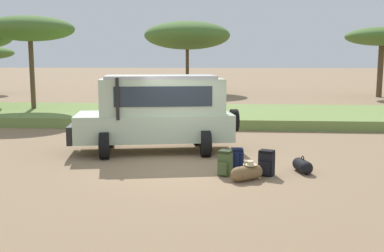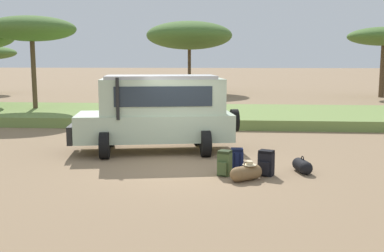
{
  "view_description": "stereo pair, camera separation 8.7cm",
  "coord_description": "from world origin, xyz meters",
  "px_view_note": "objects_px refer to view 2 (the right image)",
  "views": [
    {
      "loc": [
        1.16,
        -11.92,
        2.91
      ],
      "look_at": [
        0.11,
        1.07,
        1.0
      ],
      "focal_mm": 42.0,
      "sensor_mm": 36.0,
      "label": 1
    },
    {
      "loc": [
        1.24,
        -11.91,
        2.91
      ],
      "look_at": [
        0.11,
        1.07,
        1.0
      ],
      "focal_mm": 42.0,
      "sensor_mm": 36.0,
      "label": 2
    }
  ],
  "objects_px": {
    "safari_vehicle": "(158,111)",
    "acacia_tree_right_mid": "(189,36)",
    "backpack_beside_front_wheel": "(237,158)",
    "duffel_bag_soft_canvas": "(302,166)",
    "backpack_near_rear_wheel": "(224,163)",
    "backpack_cluster_center": "(266,163)",
    "duffel_bag_low_black_case": "(246,173)",
    "acacia_tree_centre_back": "(32,29)"
  },
  "relations": [
    {
      "from": "backpack_beside_front_wheel",
      "to": "duffel_bag_soft_canvas",
      "type": "xyz_separation_m",
      "value": [
        1.7,
        -0.38,
        -0.09
      ]
    },
    {
      "from": "safari_vehicle",
      "to": "duffel_bag_low_black_case",
      "type": "relative_size",
      "value": 6.86
    },
    {
      "from": "duffel_bag_soft_canvas",
      "to": "backpack_near_rear_wheel",
      "type": "bearing_deg",
      "value": -165.81
    },
    {
      "from": "backpack_cluster_center",
      "to": "duffel_bag_soft_canvas",
      "type": "relative_size",
      "value": 0.77
    },
    {
      "from": "safari_vehicle",
      "to": "acacia_tree_right_mid",
      "type": "height_order",
      "value": "acacia_tree_right_mid"
    },
    {
      "from": "backpack_beside_front_wheel",
      "to": "duffel_bag_low_black_case",
      "type": "relative_size",
      "value": 0.67
    },
    {
      "from": "backpack_near_rear_wheel",
      "to": "acacia_tree_right_mid",
      "type": "bearing_deg",
      "value": 97.04
    },
    {
      "from": "duffel_bag_low_black_case",
      "to": "duffel_bag_soft_canvas",
      "type": "height_order",
      "value": "duffel_bag_low_black_case"
    },
    {
      "from": "duffel_bag_soft_canvas",
      "to": "backpack_beside_front_wheel",
      "type": "bearing_deg",
      "value": 167.36
    },
    {
      "from": "duffel_bag_soft_canvas",
      "to": "acacia_tree_centre_back",
      "type": "height_order",
      "value": "acacia_tree_centre_back"
    },
    {
      "from": "safari_vehicle",
      "to": "backpack_near_rear_wheel",
      "type": "height_order",
      "value": "safari_vehicle"
    },
    {
      "from": "backpack_beside_front_wheel",
      "to": "acacia_tree_centre_back",
      "type": "height_order",
      "value": "acacia_tree_centre_back"
    },
    {
      "from": "safari_vehicle",
      "to": "backpack_cluster_center",
      "type": "xyz_separation_m",
      "value": [
        3.23,
        -2.83,
        -0.98
      ]
    },
    {
      "from": "safari_vehicle",
      "to": "backpack_cluster_center",
      "type": "relative_size",
      "value": 8.38
    },
    {
      "from": "duffel_bag_soft_canvas",
      "to": "acacia_tree_centre_back",
      "type": "xyz_separation_m",
      "value": [
        -12.03,
        10.78,
        4.31
      ]
    },
    {
      "from": "duffel_bag_soft_canvas",
      "to": "acacia_tree_right_mid",
      "type": "height_order",
      "value": "acacia_tree_right_mid"
    },
    {
      "from": "backpack_cluster_center",
      "to": "duffel_bag_soft_canvas",
      "type": "xyz_separation_m",
      "value": [
        0.98,
        0.42,
        -0.15
      ]
    },
    {
      "from": "safari_vehicle",
      "to": "acacia_tree_right_mid",
      "type": "xyz_separation_m",
      "value": [
        -1.44,
        26.34,
        3.79
      ]
    },
    {
      "from": "duffel_bag_low_black_case",
      "to": "duffel_bag_soft_canvas",
      "type": "distance_m",
      "value": 1.76
    },
    {
      "from": "backpack_cluster_center",
      "to": "duffel_bag_soft_canvas",
      "type": "height_order",
      "value": "backpack_cluster_center"
    },
    {
      "from": "backpack_beside_front_wheel",
      "to": "duffel_bag_soft_canvas",
      "type": "relative_size",
      "value": 0.63
    },
    {
      "from": "backpack_beside_front_wheel",
      "to": "duffel_bag_low_black_case",
      "type": "xyz_separation_m",
      "value": [
        0.21,
        -1.32,
        -0.07
      ]
    },
    {
      "from": "backpack_near_rear_wheel",
      "to": "duffel_bag_soft_canvas",
      "type": "relative_size",
      "value": 0.77
    },
    {
      "from": "safari_vehicle",
      "to": "backpack_near_rear_wheel",
      "type": "relative_size",
      "value": 8.44
    },
    {
      "from": "safari_vehicle",
      "to": "duffel_bag_soft_canvas",
      "type": "height_order",
      "value": "safari_vehicle"
    },
    {
      "from": "backpack_near_rear_wheel",
      "to": "acacia_tree_right_mid",
      "type": "relative_size",
      "value": 0.08
    },
    {
      "from": "safari_vehicle",
      "to": "acacia_tree_centre_back",
      "type": "height_order",
      "value": "acacia_tree_centre_back"
    },
    {
      "from": "backpack_cluster_center",
      "to": "backpack_near_rear_wheel",
      "type": "xyz_separation_m",
      "value": [
        -1.05,
        -0.09,
        -0.0
      ]
    },
    {
      "from": "safari_vehicle",
      "to": "duffel_bag_low_black_case",
      "type": "height_order",
      "value": "safari_vehicle"
    },
    {
      "from": "backpack_beside_front_wheel",
      "to": "backpack_cluster_center",
      "type": "bearing_deg",
      "value": -47.83
    },
    {
      "from": "backpack_cluster_center",
      "to": "duffel_bag_low_black_case",
      "type": "bearing_deg",
      "value": -134.86
    },
    {
      "from": "safari_vehicle",
      "to": "acacia_tree_centre_back",
      "type": "relative_size",
      "value": 1.07
    },
    {
      "from": "safari_vehicle",
      "to": "backpack_beside_front_wheel",
      "type": "height_order",
      "value": "safari_vehicle"
    },
    {
      "from": "duffel_bag_soft_canvas",
      "to": "acacia_tree_right_mid",
      "type": "bearing_deg",
      "value": 101.1
    },
    {
      "from": "backpack_near_rear_wheel",
      "to": "duffel_bag_soft_canvas",
      "type": "xyz_separation_m",
      "value": [
        2.03,
        0.51,
        -0.14
      ]
    },
    {
      "from": "backpack_near_rear_wheel",
      "to": "duffel_bag_low_black_case",
      "type": "height_order",
      "value": "backpack_near_rear_wheel"
    },
    {
      "from": "backpack_near_rear_wheel",
      "to": "duffel_bag_low_black_case",
      "type": "relative_size",
      "value": 0.81
    },
    {
      "from": "backpack_cluster_center",
      "to": "duffel_bag_low_black_case",
      "type": "distance_m",
      "value": 0.74
    },
    {
      "from": "acacia_tree_centre_back",
      "to": "acacia_tree_right_mid",
      "type": "height_order",
      "value": "acacia_tree_right_mid"
    },
    {
      "from": "backpack_near_rear_wheel",
      "to": "acacia_tree_right_mid",
      "type": "xyz_separation_m",
      "value": [
        -3.61,
        29.27,
        4.76
      ]
    },
    {
      "from": "acacia_tree_right_mid",
      "to": "backpack_near_rear_wheel",
      "type": "bearing_deg",
      "value": -82.96
    },
    {
      "from": "safari_vehicle",
      "to": "acacia_tree_centre_back",
      "type": "xyz_separation_m",
      "value": [
        -7.83,
        8.36,
        3.18
      ]
    }
  ]
}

